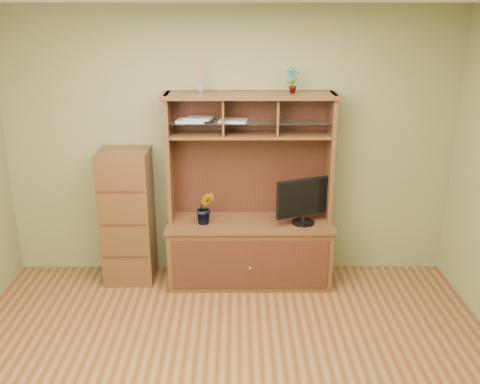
{
  "coord_description": "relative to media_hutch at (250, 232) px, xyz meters",
  "views": [
    {
      "loc": [
        0.07,
        -3.21,
        2.65
      ],
      "look_at": [
        0.1,
        1.2,
        1.13
      ],
      "focal_mm": 40.0,
      "sensor_mm": 36.0,
      "label": 1
    }
  ],
  "objects": [
    {
      "name": "room",
      "position": [
        -0.2,
        -1.73,
        0.83
      ],
      "size": [
        4.54,
        4.04,
        2.74
      ],
      "color": "#533117",
      "rests_on": "ground"
    },
    {
      "name": "media_hutch",
      "position": [
        0.0,
        0.0,
        0.0
      ],
      "size": [
        1.66,
        0.61,
        1.9
      ],
      "color": "#452813",
      "rests_on": "room"
    },
    {
      "name": "monitor",
      "position": [
        0.52,
        -0.08,
        0.37
      ],
      "size": [
        0.55,
        0.27,
        0.46
      ],
      "rotation": [
        0.0,
        0.0,
        0.4
      ],
      "color": "black",
      "rests_on": "media_hutch"
    },
    {
      "name": "orchid_plant",
      "position": [
        -0.44,
        -0.08,
        0.3
      ],
      "size": [
        0.19,
        0.15,
        0.33
      ],
      "primitive_type": "imported",
      "rotation": [
        0.0,
        0.0,
        -0.02
      ],
      "color": "#31511B",
      "rests_on": "media_hutch"
    },
    {
      "name": "top_plant",
      "position": [
        0.39,
        0.08,
        1.49
      ],
      "size": [
        0.14,
        0.11,
        0.23
      ],
      "primitive_type": "imported",
      "rotation": [
        0.0,
        0.0,
        -0.22
      ],
      "color": "#386523",
      "rests_on": "media_hutch"
    },
    {
      "name": "reed_diffuser",
      "position": [
        -0.47,
        0.08,
        1.5
      ],
      "size": [
        0.06,
        0.06,
        0.31
      ],
      "color": "silver",
      "rests_on": "media_hutch"
    },
    {
      "name": "magazines",
      "position": [
        -0.41,
        0.08,
        1.13
      ],
      "size": [
        0.69,
        0.25,
        0.04
      ],
      "color": "#A9A9AE",
      "rests_on": "media_hutch"
    },
    {
      "name": "side_cabinet",
      "position": [
        -1.22,
        0.03,
        0.16
      ],
      "size": [
        0.49,
        0.44,
        1.36
      ],
      "color": "#452813",
      "rests_on": "room"
    }
  ]
}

